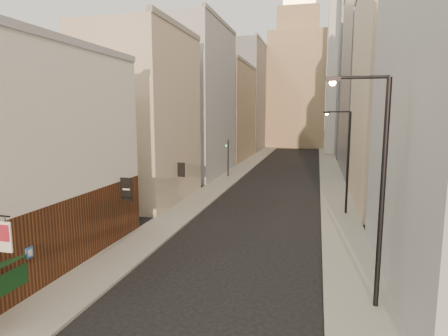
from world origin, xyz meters
TOP-DOWN VIEW (x-y plane):
  - sidewalk_left at (-6.50, 55.00)m, footprint 3.00×140.00m
  - sidewalk_right at (6.50, 55.00)m, footprint 3.00×140.00m
  - near_building_left at (-10.99, 9.00)m, footprint 8.30×23.04m
  - left_bldg_beige at (-12.00, 26.00)m, footprint 8.00×12.00m
  - left_bldg_grey at (-12.00, 42.00)m, footprint 8.00×16.00m
  - left_bldg_tan at (-12.00, 60.00)m, footprint 8.00×18.00m
  - left_bldg_wingrid at (-12.00, 80.00)m, footprint 8.00×20.00m
  - right_bldg_beige at (12.00, 30.00)m, footprint 8.00×16.00m
  - right_bldg_wingrid at (12.00, 50.00)m, footprint 8.00×20.00m
  - highrise at (18.00, 78.00)m, footprint 21.00×23.00m
  - clock_tower at (-1.00, 92.00)m, footprint 14.00×14.00m
  - white_tower at (10.00, 78.00)m, footprint 8.00×8.00m
  - streetlamp_near at (6.92, 9.02)m, footprint 2.60×0.45m
  - streetlamp_mid at (6.79, 24.80)m, footprint 2.20×0.80m
  - traffic_light_left at (-6.87, 40.44)m, footprint 0.59×0.53m

SIDE VIEW (x-z plane):
  - sidewalk_left at x=-6.50m, z-range 0.00..0.15m
  - sidewalk_right at x=6.50m, z-range 0.00..0.15m
  - traffic_light_left at x=-6.87m, z-range 1.08..6.08m
  - streetlamp_mid at x=6.79m, z-range 0.61..9.22m
  - streetlamp_near at x=6.92m, z-range 0.71..10.62m
  - near_building_left at x=-10.99m, z-range -0.13..12.17m
  - left_bldg_beige at x=-12.00m, z-range 0.00..16.00m
  - left_bldg_tan at x=-12.00m, z-range 0.00..17.00m
  - left_bldg_grey at x=-12.00m, z-range 0.00..20.00m
  - right_bldg_beige at x=12.00m, z-range 0.00..20.00m
  - left_bldg_wingrid at x=-12.00m, z-range 0.00..24.00m
  - right_bldg_wingrid at x=12.00m, z-range 0.00..26.00m
  - clock_tower at x=-1.00m, z-range -4.82..40.08m
  - white_tower at x=10.00m, z-range -2.14..39.36m
  - highrise at x=18.00m, z-range 0.06..51.26m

